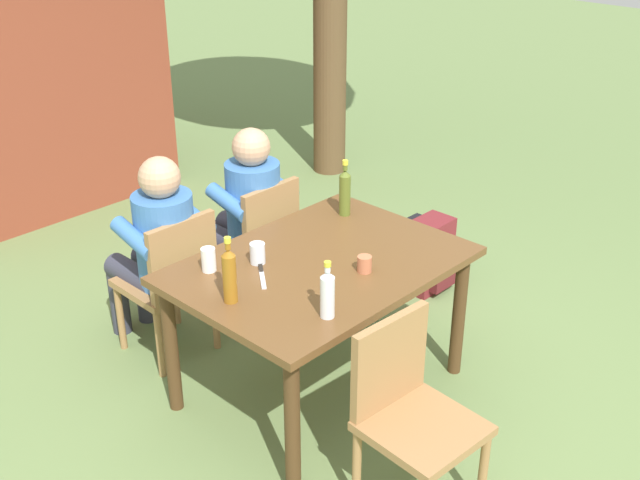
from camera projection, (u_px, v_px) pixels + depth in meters
ground_plane at (320, 388)px, 4.20m from camera, size 24.00×24.00×0.00m
dining_table at (320, 279)px, 3.91m from camera, size 1.40×1.01×0.76m
chair_far_left at (172, 278)px, 4.28m from camera, size 0.45×0.45×0.87m
chair_far_right at (258, 241)px, 4.69m from camera, size 0.44×0.44×0.87m
chair_near_left at (409, 408)px, 3.29m from camera, size 0.47×0.47×0.87m
person_in_white_shirt at (158, 244)px, 4.27m from camera, size 0.47×0.61×1.18m
person_in_plaid_shirt at (245, 210)px, 4.68m from camera, size 0.47×0.61×1.18m
bottle_clear at (327, 293)px, 3.36m from camera, size 0.06×0.06×0.27m
bottle_amber at (229, 274)px, 3.47m from camera, size 0.06×0.06×0.32m
bottle_olive at (345, 191)px, 4.30m from camera, size 0.06×0.06×0.32m
cup_glass at (258, 253)px, 3.83m from camera, size 0.08×0.08×0.10m
cup_terracotta at (364, 264)px, 3.76m from camera, size 0.07×0.07×0.08m
cup_white at (209, 260)px, 3.76m from camera, size 0.07×0.07×0.12m
table_knife at (262, 274)px, 3.74m from camera, size 0.16×0.20×0.01m
backpack_by_near_side at (430, 256)px, 5.06m from camera, size 0.31×0.25×0.48m
backpack_by_far_side at (412, 252)px, 5.21m from camera, size 0.30×0.22×0.39m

